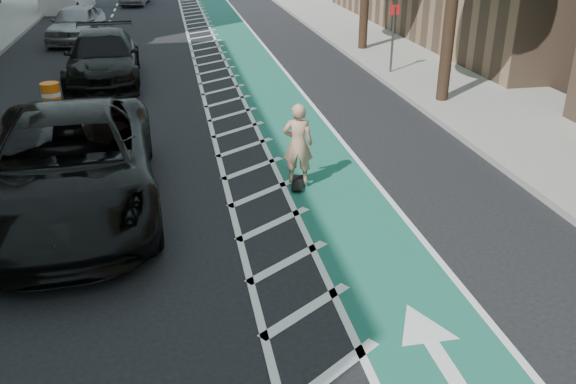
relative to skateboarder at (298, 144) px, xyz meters
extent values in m
plane|color=black|center=(-2.30, -3.01, -0.97)|extent=(120.00, 120.00, 0.00)
cube|color=#1A5B52|center=(0.70, 6.99, -0.96)|extent=(2.00, 90.00, 0.01)
cube|color=silver|center=(-0.80, 6.99, -0.96)|extent=(1.40, 90.00, 0.01)
cube|color=gray|center=(7.20, 6.99, -0.89)|extent=(5.00, 90.00, 0.15)
cube|color=gray|center=(4.75, 6.99, -0.89)|extent=(0.12, 90.00, 0.16)
cylinder|color=#382619|center=(5.60, 4.99, 1.23)|extent=(0.36, 0.36, 4.40)
cylinder|color=#4C4C4C|center=(5.30, 8.99, 0.23)|extent=(0.08, 0.08, 2.40)
cube|color=red|center=(5.30, 8.99, 1.33)|extent=(0.35, 0.02, 0.35)
cube|color=black|center=(0.00, 0.00, -0.88)|extent=(0.42, 0.83, 0.03)
cylinder|color=black|center=(-0.01, 0.28, -0.94)|extent=(0.05, 0.07, 0.06)
cylinder|color=black|center=(0.15, 0.24, -0.94)|extent=(0.05, 0.07, 0.06)
cylinder|color=black|center=(-0.15, -0.24, -0.94)|extent=(0.05, 0.07, 0.06)
cylinder|color=black|center=(0.01, -0.28, -0.94)|extent=(0.05, 0.07, 0.06)
imported|color=tan|center=(0.00, 0.00, 0.00)|extent=(0.71, 0.56, 1.72)
imported|color=black|center=(-4.50, -0.24, -0.01)|extent=(3.53, 7.04, 1.91)
imported|color=black|center=(-4.68, 9.92, -0.12)|extent=(2.56, 5.93, 1.70)
imported|color=#939397|center=(-6.47, 17.96, -0.15)|extent=(2.56, 5.00, 1.63)
cube|color=silver|center=(-8.43, 27.02, -0.18)|extent=(2.24, 1.86, 1.57)
cylinder|color=black|center=(-9.40, 26.69, -0.60)|extent=(0.33, 0.75, 0.73)
cylinder|color=black|center=(-7.53, 26.51, -0.60)|extent=(0.33, 0.75, 0.73)
cylinder|color=black|center=(-9.05, 30.43, -0.60)|extent=(0.33, 0.75, 0.73)
cylinder|color=black|center=(-7.18, 30.26, -0.60)|extent=(0.33, 0.75, 0.73)
cylinder|color=black|center=(-5.95, -0.01, -0.95)|extent=(0.62, 0.62, 0.04)
cylinder|color=orange|center=(-5.90, 6.49, -0.51)|extent=(0.53, 0.53, 0.91)
cylinder|color=silver|center=(-5.90, 6.49, -0.66)|extent=(0.54, 0.54, 0.12)
cylinder|color=silver|center=(-5.90, 6.49, -0.38)|extent=(0.54, 0.54, 0.12)
cylinder|color=black|center=(-5.90, 6.49, -0.95)|extent=(0.67, 0.67, 0.04)
cylinder|color=orange|center=(-4.70, 11.49, -0.48)|extent=(0.57, 0.57, 0.98)
cylinder|color=silver|center=(-4.70, 11.49, -0.64)|extent=(0.58, 0.58, 0.13)
cylinder|color=silver|center=(-4.70, 11.49, -0.34)|extent=(0.58, 0.58, 0.13)
cylinder|color=black|center=(-4.70, 11.49, -0.95)|extent=(0.72, 0.72, 0.04)
camera|label=1|loc=(-2.48, -11.61, 4.31)|focal=38.00mm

